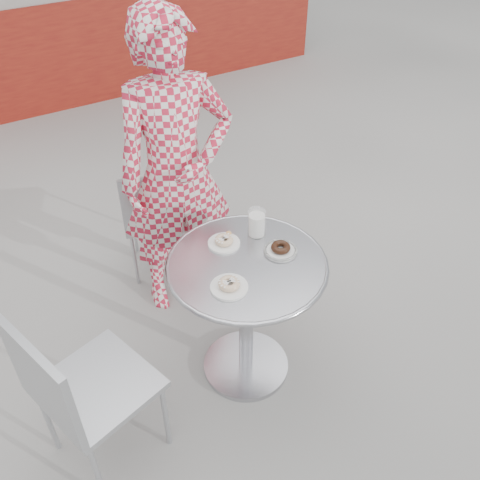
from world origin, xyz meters
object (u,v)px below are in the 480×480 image
seated_person (177,174)px  plate_near (229,285)px  plate_checker (281,249)px  milk_cup (257,224)px  chair_left (102,413)px  chair_far (159,236)px  plate_far (224,241)px  bistro_table (247,292)px

seated_person → plate_near: (-0.13, -0.79, -0.09)m
plate_near → seated_person: bearing=80.3°
plate_checker → milk_cup: bearing=99.2°
chair_left → plate_checker: (0.97, 0.06, 0.49)m
seated_person → milk_cup: seated_person is taller
chair_far → milk_cup: 1.04m
seated_person → plate_near: bearing=-90.7°
chair_left → plate_far: (0.77, 0.25, 0.49)m
milk_cup → plate_near: bearing=-139.5°
bistro_table → plate_far: size_ratio=4.95×
bistro_table → chair_far: chair_far is taller
seated_person → bistro_table: bearing=-79.7°
chair_left → milk_cup: chair_left is taller
bistro_table → chair_left: bearing=-174.7°
bistro_table → plate_far: bearing=96.9°
chair_far → chair_left: size_ratio=0.86×
plate_far → chair_far: bearing=91.8°
plate_near → chair_left: bearing=177.7°
bistro_table → chair_left: 0.85m
chair_left → milk_cup: size_ratio=6.69×
chair_far → chair_left: bearing=76.0°
chair_far → plate_near: size_ratio=4.77×
milk_cup → chair_far: bearing=103.2°
seated_person → plate_near: seated_person is taller
plate_near → plate_checker: size_ratio=1.04×
plate_checker → plate_near: bearing=-164.9°
bistro_table → milk_cup: 0.33m
chair_left → plate_checker: 1.09m
chair_far → plate_far: size_ratio=5.15×
plate_near → plate_checker: (0.33, 0.09, -0.00)m
seated_person → milk_cup: size_ratio=12.60×
seated_person → chair_left: bearing=-126.5°
plate_checker → milk_cup: milk_cup is taller
milk_cup → chair_left: bearing=-166.2°
plate_near → plate_checker: bearing=15.1°
bistro_table → chair_far: (-0.05, 1.00, -0.33)m
chair_left → milk_cup: bearing=-93.2°
plate_near → plate_checker: 0.34m
plate_checker → chair_left: bearing=-176.3°
bistro_table → plate_far: (-0.02, 0.17, 0.20)m
plate_far → plate_checker: (0.20, -0.18, -0.00)m
seated_person → plate_far: (-0.01, -0.52, -0.09)m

